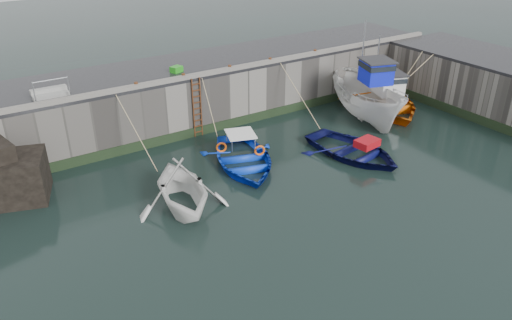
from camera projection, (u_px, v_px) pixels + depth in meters
ground at (355, 210)px, 20.19m from camera, size 120.00×120.00×0.00m
quay_back at (208, 89)px, 28.81m from camera, size 30.00×5.00×3.00m
road_back at (207, 62)px, 28.09m from camera, size 30.00×5.00×0.16m
kerb_back at (227, 69)px, 26.26m from camera, size 30.00×0.30×0.20m
algae_back at (231, 123)px, 27.50m from camera, size 30.00×0.08×0.50m
algae_right at (484, 121)px, 27.74m from camera, size 0.08×15.00×0.50m
ladder at (197, 108)px, 25.88m from camera, size 0.51×0.08×3.20m
boat_near_white at (183, 207)px, 20.38m from camera, size 4.72×5.22×2.41m
boat_near_white_rope at (144, 166)px, 23.54m from camera, size 0.04×4.35×3.10m
boat_near_blue at (243, 165)px, 23.68m from camera, size 5.30×6.27×1.11m
boat_near_blue_rope at (210, 140)px, 26.17m from camera, size 0.04×3.10×3.10m
boat_near_navy at (352, 155)px, 24.56m from camera, size 4.40×5.67×1.08m
boat_near_navy_rope at (298, 126)px, 27.83m from camera, size 0.04×4.58×3.10m
boat_far_white at (368, 100)px, 28.21m from camera, size 4.71×7.47×5.70m
boat_far_orange at (382, 101)px, 30.05m from camera, size 7.14×8.32×4.45m
fish_crate at (176, 69)px, 26.12m from camera, size 0.70×0.62×0.31m
railing at (50, 92)px, 22.78m from camera, size 1.60×1.05×1.00m
bollard_a at (136, 85)px, 23.89m from camera, size 0.18×0.18×0.28m
bollard_b at (183, 76)px, 25.10m from camera, size 0.18×0.18×0.28m
bollard_c at (230, 68)px, 26.41m from camera, size 0.18×0.18×0.28m
bollard_d at (270, 60)px, 27.67m from camera, size 0.18×0.18×0.28m
bollard_e at (315, 52)px, 29.23m from camera, size 0.18×0.18×0.28m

